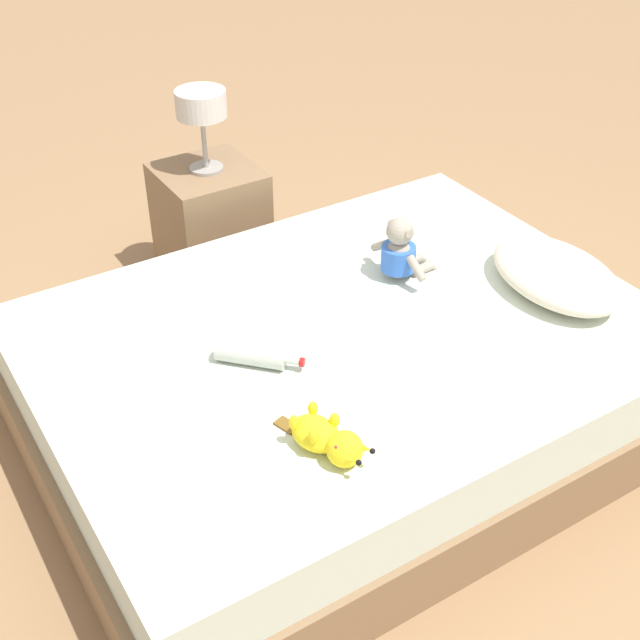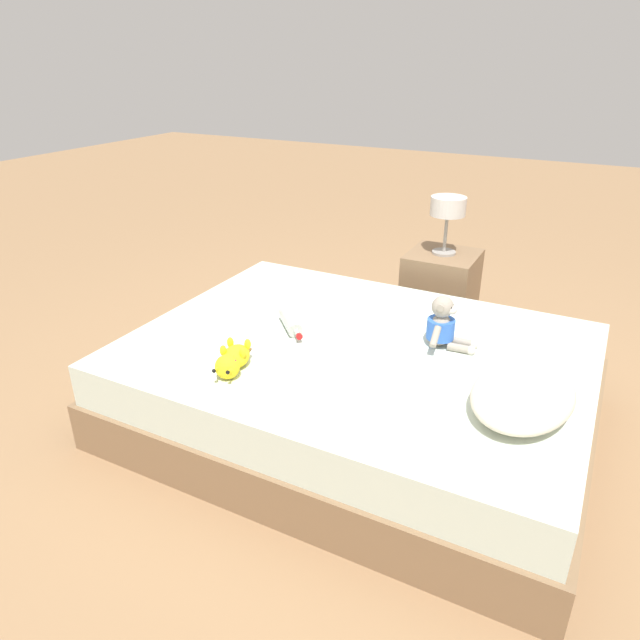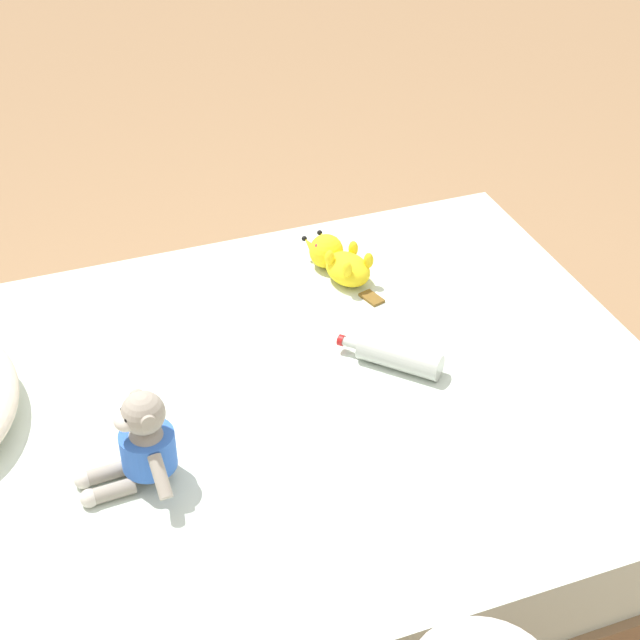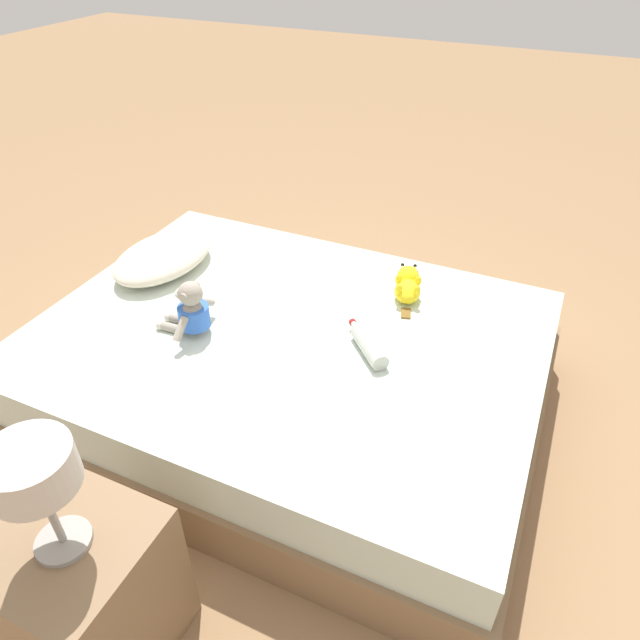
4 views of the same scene
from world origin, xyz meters
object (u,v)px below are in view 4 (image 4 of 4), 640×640
nightstand (89,596)px  bed (289,370)px  glass_bottle (368,346)px  bedside_lamp (33,475)px  plush_monkey (191,312)px  plush_yellow_creature (408,285)px  pillow (163,257)px

nightstand → bed: bearing=-2.6°
glass_bottle → bedside_lamp: bedside_lamp is taller
plush_monkey → plush_yellow_creature: plush_monkey is taller
bed → bedside_lamp: bearing=177.4°
pillow → glass_bottle: (-0.19, -1.09, -0.03)m
pillow → plush_yellow_creature: size_ratio=1.72×
pillow → glass_bottle: 1.10m
bed → glass_bottle: glass_bottle is taller
bed → plush_yellow_creature: size_ratio=6.23×
plush_yellow_creature → glass_bottle: 0.45m
bed → nightstand: 1.13m
plush_yellow_creature → pillow: bearing=103.3°
plush_yellow_creature → bed: bearing=141.5°
pillow → plush_monkey: bearing=-131.1°
bedside_lamp → pillow: bearing=27.6°
plush_monkey → glass_bottle: bearing=-76.6°
pillow → glass_bottle: size_ratio=2.38×
plush_monkey → plush_yellow_creature: 0.93m
bedside_lamp → glass_bottle: bearing=-19.4°
bed → plush_monkey: plush_monkey is taller
plush_monkey → nightstand: 1.04m
bed → plush_monkey: 0.48m
bed → bedside_lamp: (-1.12, 0.05, 0.58)m
bed → pillow: pillow is taller
plush_monkey → plush_yellow_creature: (0.61, -0.69, -0.05)m
bed → glass_bottle: 0.42m
bed → nightstand: (-1.12, 0.05, 0.05)m
nightstand → glass_bottle: bearing=-19.4°
bed → glass_bottle: bearing=-89.9°
pillow → bedside_lamp: bedside_lamp is taller
pillow → nightstand: pillow is taller
plush_yellow_creature → nightstand: 1.64m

